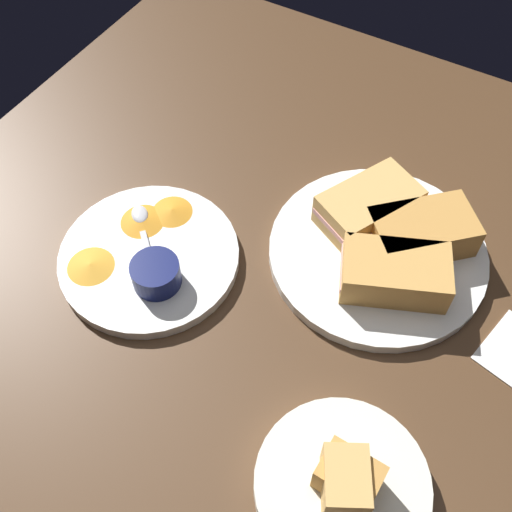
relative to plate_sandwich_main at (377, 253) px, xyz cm
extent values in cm
cube|color=#4C331E|center=(7.10, 11.08, -2.30)|extent=(110.00, 110.00, 3.00)
cylinder|color=white|center=(0.00, 0.00, 0.00)|extent=(28.63, 28.63, 1.60)
cube|color=tan|center=(-3.58, 4.10, 3.20)|extent=(14.94, 12.09, 4.80)
cube|color=#DB938E|center=(-3.58, 4.10, 3.20)|extent=(14.94, 11.63, 0.80)
cube|color=#C68C42|center=(-4.10, -3.58, 3.20)|extent=(14.68, 14.44, 4.80)
cube|color=#DB938E|center=(-4.10, -3.58, 3.20)|extent=(14.46, 14.17, 0.80)
cube|color=tan|center=(3.58, -4.10, 3.20)|extent=(12.65, 15.03, 4.80)
cube|color=#DB938E|center=(3.58, -4.10, 3.20)|extent=(12.22, 14.99, 0.80)
cylinder|color=#0C144C|center=(3.42, -5.46, 2.68)|extent=(7.22, 7.22, 3.76)
cylinder|color=black|center=(3.42, -5.46, 4.16)|extent=(5.92, 5.92, 0.60)
cube|color=silver|center=(-1.54, 3.06, 1.05)|extent=(3.46, 5.15, 0.40)
ellipsoid|color=silver|center=(1.23, -1.69, 1.20)|extent=(3.51, 3.87, 0.80)
cylinder|color=white|center=(25.66, 15.61, 0.00)|extent=(23.58, 23.58, 1.60)
cylinder|color=#0C144C|center=(22.12, 18.56, 2.51)|extent=(6.16, 6.16, 3.42)
cylinder|color=olive|center=(22.12, 18.56, 3.82)|extent=(5.05, 5.05, 0.60)
cube|color=silver|center=(26.24, 15.09, 1.05)|extent=(4.63, 4.27, 0.40)
ellipsoid|color=silver|center=(30.33, 11.41, 1.20)|extent=(3.85, 3.78, 0.80)
cone|color=orange|center=(26.95, 8.28, 1.10)|extent=(7.77, 7.77, 0.60)
cone|color=gold|center=(30.86, 20.98, 1.10)|extent=(7.39, 7.39, 0.60)
cone|color=orange|center=(29.49, 11.69, 1.10)|extent=(6.43, 6.43, 0.60)
cylinder|color=silver|center=(-8.76, 29.62, 0.70)|extent=(18.07, 18.07, 3.00)
cube|color=#C68C42|center=(-9.09, 29.54, 4.37)|extent=(6.15, 4.61, 4.34)
cube|color=tan|center=(-8.96, 30.19, 4.64)|extent=(6.72, 7.37, 4.89)
camera|label=1|loc=(-9.75, 48.87, 66.10)|focal=43.21mm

